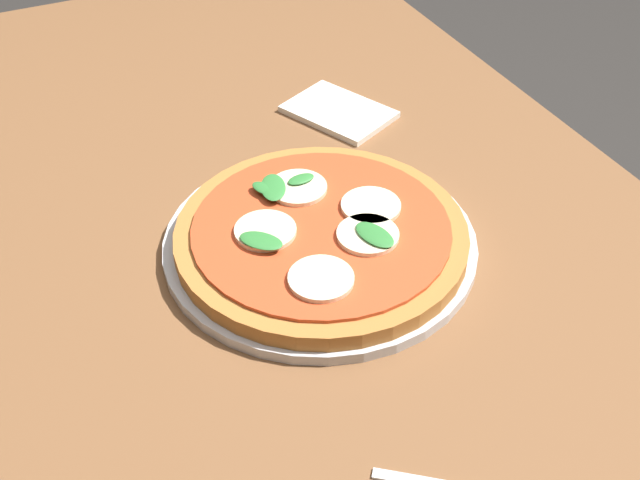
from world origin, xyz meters
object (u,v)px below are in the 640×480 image
at_px(dining_table, 314,343).
at_px(pizza, 321,234).
at_px(serving_tray, 320,243).
at_px(napkin, 339,112).

xyz_separation_m(dining_table, pizza, (0.03, -0.02, 0.12)).
bearing_deg(serving_tray, pizza, 164.73).
distance_m(serving_tray, pizza, 0.02).
distance_m(dining_table, pizza, 0.13).
xyz_separation_m(serving_tray, napkin, (0.23, -0.13, -0.00)).
bearing_deg(dining_table, napkin, -31.02).
bearing_deg(napkin, dining_table, 148.98).
distance_m(dining_table, serving_tray, 0.11).
relative_size(dining_table, napkin, 11.72).
bearing_deg(pizza, napkin, -30.06).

